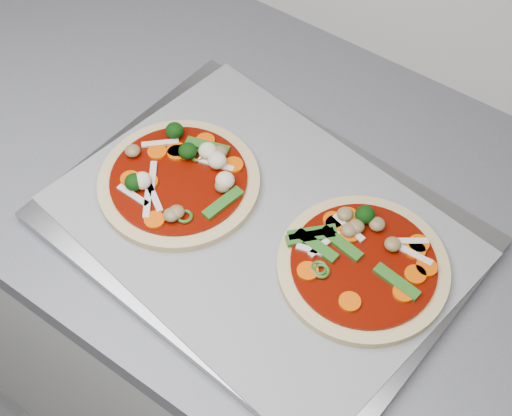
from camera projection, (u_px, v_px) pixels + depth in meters
The scene contains 6 objects.
base_cabinet at pixel (233, 322), 1.33m from camera, with size 3.60×0.60×0.86m, color silver.
countertop at pixel (225, 170), 0.97m from camera, with size 3.60×0.60×0.04m, color slate.
baking_tray at pixel (261, 229), 0.87m from camera, with size 0.49×0.36×0.02m, color gray.
parchment at pixel (261, 225), 0.87m from camera, with size 0.47×0.34×0.00m, color gray.
pizza_left at pixel (180, 179), 0.90m from camera, with size 0.28×0.28×0.03m.
pizza_right at pixel (362, 262), 0.83m from camera, with size 0.26×0.26×0.03m.
Camera 1 is at (0.39, 0.83, 1.63)m, focal length 50.00 mm.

